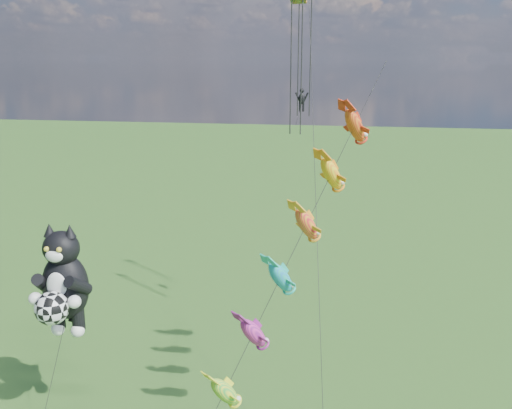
# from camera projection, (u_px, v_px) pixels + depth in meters

# --- Properties ---
(cat_kite_rig) EXTENTS (2.97, 4.35, 11.71)m
(cat_kite_rig) POSITION_uv_depth(u_px,v_px,m) (62.00, 283.00, 29.41)
(cat_kite_rig) COLOR brown
(cat_kite_rig) RESTS_ON ground
(fish_windsock_rig) EXTENTS (9.42, 13.03, 19.73)m
(fish_windsock_rig) POSITION_uv_depth(u_px,v_px,m) (293.00, 252.00, 26.66)
(fish_windsock_rig) COLOR brown
(fish_windsock_rig) RESTS_ON ground
(parafoil_rig) EXTENTS (3.76, 17.25, 26.43)m
(parafoil_rig) POSITION_uv_depth(u_px,v_px,m) (303.00, 75.00, 35.58)
(parafoil_rig) COLOR brown
(parafoil_rig) RESTS_ON ground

